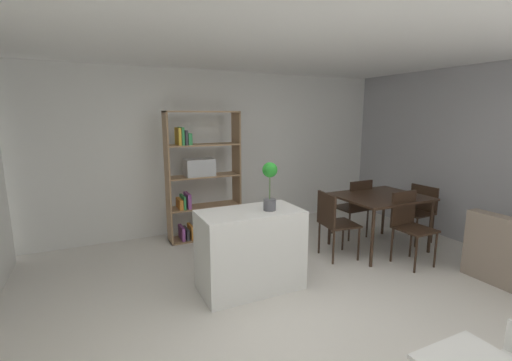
% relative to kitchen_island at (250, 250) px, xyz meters
% --- Properties ---
extents(ground_plane, '(9.29, 9.29, 0.00)m').
position_rel_kitchen_island_xyz_m(ground_plane, '(0.19, -0.65, -0.45)').
color(ground_plane, beige).
extents(ceiling_slab, '(6.76, 5.80, 0.06)m').
position_rel_kitchen_island_xyz_m(ceiling_slab, '(0.19, -0.65, 2.21)').
color(ceiling_slab, white).
rests_on(ceiling_slab, ground_plane).
extents(back_partition, '(6.76, 0.06, 2.62)m').
position_rel_kitchen_island_xyz_m(back_partition, '(0.19, 2.22, 0.86)').
color(back_partition, silver).
rests_on(back_partition, ground_plane).
extents(kitchen_island, '(1.11, 0.60, 0.90)m').
position_rel_kitchen_island_xyz_m(kitchen_island, '(0.00, 0.00, 0.00)').
color(kitchen_island, silver).
rests_on(kitchen_island, ground_plane).
extents(potted_plant_on_island, '(0.16, 0.16, 0.53)m').
position_rel_kitchen_island_xyz_m(potted_plant_on_island, '(0.20, -0.07, 0.76)').
color(potted_plant_on_island, '#4C4C51').
rests_on(potted_plant_on_island, kitchen_island).
extents(open_bookshelf, '(1.12, 0.34, 1.97)m').
position_rel_kitchen_island_xyz_m(open_bookshelf, '(-0.04, 1.82, 0.56)').
color(open_bookshelf, '#997551').
rests_on(open_bookshelf, ground_plane).
extents(dining_table, '(1.19, 0.99, 0.79)m').
position_rel_kitchen_island_xyz_m(dining_table, '(2.16, 0.27, 0.27)').
color(dining_table, black).
rests_on(dining_table, ground_plane).
extents(dining_chair_island_side, '(0.49, 0.49, 0.90)m').
position_rel_kitchen_island_xyz_m(dining_chair_island_side, '(1.35, 0.28, 0.10)').
color(dining_chair_island_side, black).
rests_on(dining_chair_island_side, ground_plane).
extents(dining_chair_window_side, '(0.45, 0.48, 0.85)m').
position_rel_kitchen_island_xyz_m(dining_chair_window_side, '(2.96, 0.27, 0.07)').
color(dining_chair_window_side, black).
rests_on(dining_chair_window_side, ground_plane).
extents(dining_chair_near, '(0.42, 0.44, 0.93)m').
position_rel_kitchen_island_xyz_m(dining_chair_near, '(2.16, -0.25, 0.11)').
color(dining_chair_near, black).
rests_on(dining_chair_near, ground_plane).
extents(dining_chair_far, '(0.45, 0.47, 0.93)m').
position_rel_kitchen_island_xyz_m(dining_chair_far, '(2.16, 0.78, 0.10)').
color(dining_chair_far, black).
rests_on(dining_chair_far, ground_plane).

